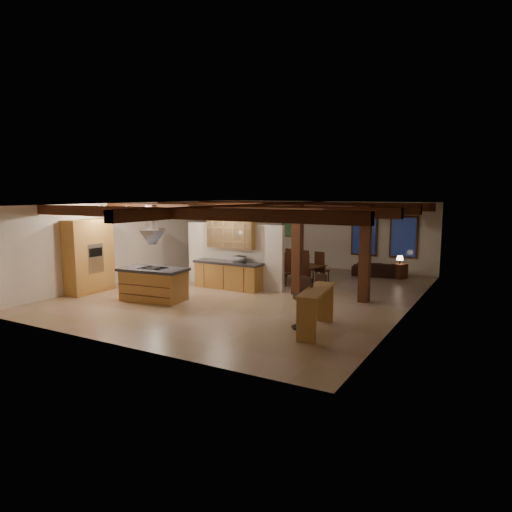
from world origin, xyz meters
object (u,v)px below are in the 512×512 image
at_px(sofa, 377,269).
at_px(bar_counter, 316,303).
at_px(kitchen_island, 154,284).
at_px(dining_table, 296,273).

height_order(sofa, bar_counter, bar_counter).
bearing_deg(sofa, kitchen_island, 49.19).
xyz_separation_m(sofa, bar_counter, (0.63, -7.94, 0.41)).
bearing_deg(dining_table, kitchen_island, -107.48).
distance_m(kitchen_island, sofa, 8.88).
distance_m(dining_table, bar_counter, 5.91).
relative_size(sofa, bar_counter, 0.95).
bearing_deg(dining_table, bar_counter, -48.71).
relative_size(dining_table, sofa, 1.03).
height_order(kitchen_island, bar_counter, bar_counter).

